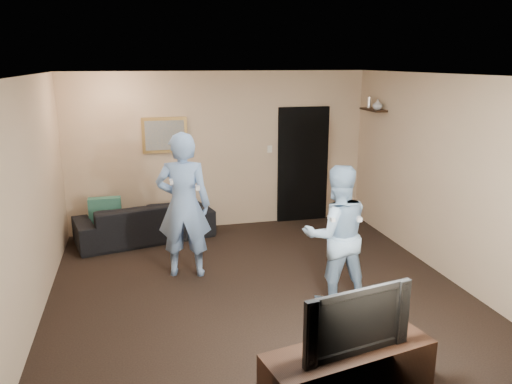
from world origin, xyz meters
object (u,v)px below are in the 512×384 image
object	(u,v)px
tv_console	(348,376)
wii_player_left	(184,205)
wii_player_right	(336,235)
sofa	(145,221)
television	(351,317)

from	to	relation	value
tv_console	wii_player_left	size ratio (longest dim) A/B	0.76
wii_player_right	sofa	bearing A→B (deg)	128.37
wii_player_right	wii_player_left	bearing A→B (deg)	144.35
television	wii_player_left	size ratio (longest dim) A/B	0.51
wii_player_left	wii_player_right	bearing A→B (deg)	-35.65
sofa	wii_player_left	xyz separation A→B (m)	(0.48, -1.50, 0.65)
tv_console	television	bearing A→B (deg)	-11.07
sofa	wii_player_right	world-z (taller)	wii_player_right
sofa	wii_player_right	bearing A→B (deg)	115.36
wii_player_right	tv_console	bearing A→B (deg)	-108.98
television	sofa	bearing A→B (deg)	97.79
sofa	tv_console	bearing A→B (deg)	95.85
sofa	wii_player_right	distance (m)	3.44
tv_console	television	world-z (taller)	television
tv_console	wii_player_right	bearing A→B (deg)	59.95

